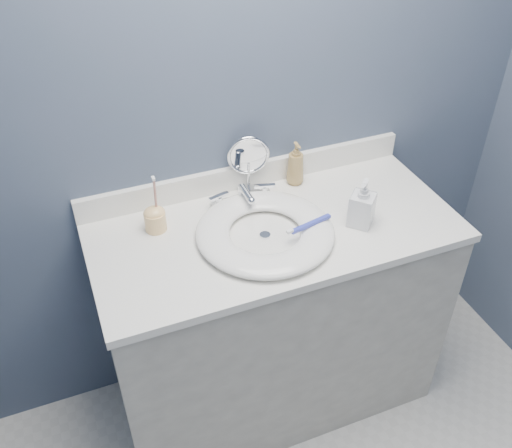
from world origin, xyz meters
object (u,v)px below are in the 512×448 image
soap_bottle_clear (362,203)px  toothbrush_holder (155,218)px  makeup_mirror (248,162)px  soap_bottle_amber (296,163)px

soap_bottle_clear → toothbrush_holder: bearing=-153.7°
soap_bottle_clear → toothbrush_holder: size_ratio=0.83×
makeup_mirror → soap_bottle_amber: makeup_mirror is taller
makeup_mirror → toothbrush_holder: bearing=-153.3°
makeup_mirror → soap_bottle_clear: makeup_mirror is taller
toothbrush_holder → soap_bottle_clear: bearing=-19.2°
makeup_mirror → soap_bottle_clear: size_ratio=1.30×
makeup_mirror → toothbrush_holder: 0.38m
soap_bottle_amber → toothbrush_holder: size_ratio=0.80×
makeup_mirror → soap_bottle_clear: 0.42m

